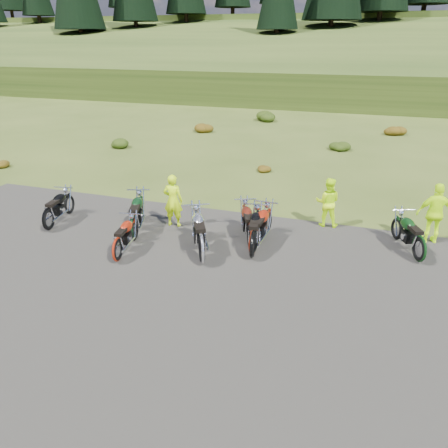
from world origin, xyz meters
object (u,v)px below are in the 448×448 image
(motorcycle_0, at_px, (51,230))
(motorcycle_3, at_px, (202,263))
(motorcycle_7, at_px, (417,262))
(person_middle, at_px, (173,201))

(motorcycle_0, height_order, motorcycle_3, motorcycle_3)
(motorcycle_7, bearing_deg, motorcycle_3, 86.77)
(motorcycle_7, distance_m, person_middle, 7.32)
(motorcycle_0, bearing_deg, person_middle, -76.44)
(motorcycle_0, bearing_deg, motorcycle_7, -92.39)
(motorcycle_3, bearing_deg, person_middle, 13.47)
(motorcycle_0, distance_m, person_middle, 3.99)
(motorcycle_0, height_order, person_middle, person_middle)
(motorcycle_3, bearing_deg, motorcycle_7, -97.51)
(motorcycle_3, xyz_separation_m, motorcycle_7, (5.50, 1.96, 0.00))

